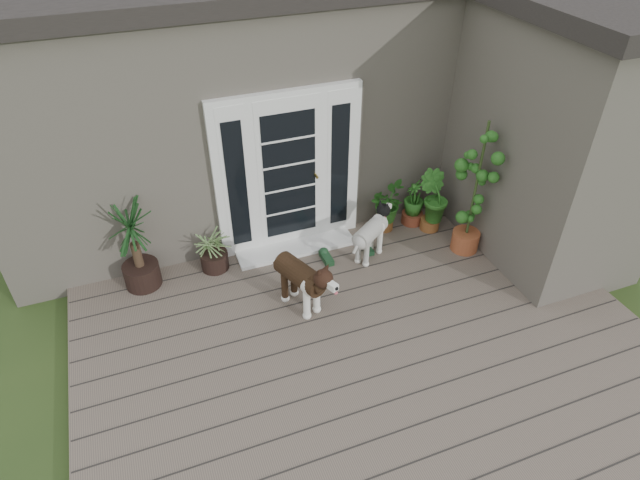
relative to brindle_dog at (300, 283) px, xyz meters
name	(u,v)px	position (x,y,z in m)	size (l,w,h in m)	color
deck	(372,354)	(0.50, -0.94, -0.42)	(6.20, 4.60, 0.12)	#6B5B4C
house_main	(258,86)	(0.50, 3.31, 1.07)	(7.40, 4.00, 3.10)	#665E54
house_wing	(554,144)	(3.40, 0.16, 1.07)	(1.60, 2.40, 3.10)	#665E54
roof_wing	(596,2)	(3.40, 0.16, 2.72)	(1.80, 2.60, 0.20)	#2D2826
door_unit	(289,173)	(0.30, 1.26, 0.72)	(1.90, 0.14, 2.15)	white
door_step	(296,247)	(0.30, 1.06, -0.33)	(1.60, 0.40, 0.05)	white
brindle_dog	(300,283)	(0.00, 0.00, 0.00)	(0.37, 0.86, 0.72)	#3A2515
white_dog	(370,238)	(1.14, 0.56, -0.06)	(0.31, 0.73, 0.61)	white
spider_plant	(213,248)	(-0.80, 1.06, -0.04)	(0.59, 0.59, 0.63)	#8F9D60
yucca	(135,246)	(-1.70, 1.06, 0.24)	(0.83, 0.83, 1.20)	#133311
herb_a	(386,210)	(1.62, 1.06, -0.04)	(0.51, 0.51, 0.64)	#1A5C21
herb_b	(432,209)	(2.22, 0.84, -0.02)	(0.45, 0.45, 0.67)	#19591D
herb_c	(413,206)	(2.06, 1.06, -0.09)	(0.35, 0.35, 0.54)	#1F4D16
sapling	(476,188)	(2.42, 0.26, 0.60)	(0.57, 0.57, 1.92)	#205718
clog_left	(326,257)	(0.59, 0.69, -0.31)	(0.16, 0.34, 0.10)	#17391E
clog_right	(368,248)	(1.19, 0.68, -0.32)	(0.13, 0.28, 0.08)	#15341D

